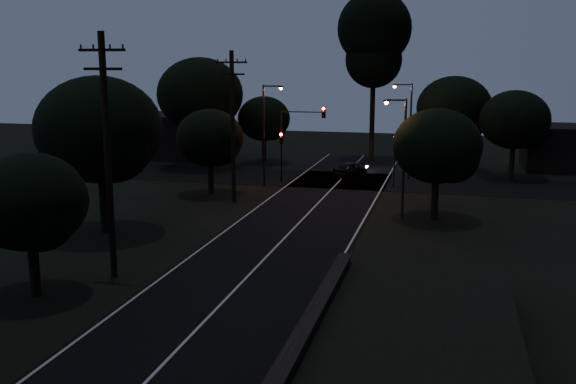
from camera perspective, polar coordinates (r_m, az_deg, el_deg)
The scene contains 21 objects.
road_surface at distance 43.50m, azimuth 2.30°, elevation -1.42°, with size 60.00×70.00×0.03m.
utility_pole_mid at distance 29.60m, azimuth -15.75°, elevation 3.37°, with size 2.20×0.30×11.00m.
utility_pole_far at distance 45.06m, azimuth -4.94°, elevation 6.05°, with size 2.20×0.30×10.50m.
tree_left_b at distance 28.33m, azimuth -21.87°, elevation -1.05°, with size 4.79×4.79×6.09m.
tree_left_c at distance 37.60m, azimuth -16.22°, elevation 5.09°, with size 7.12×7.12×8.99m.
tree_left_d at distance 47.77m, azimuth -6.81°, elevation 4.65°, with size 5.00×5.00×6.35m.
tree_far_nw at distance 63.02m, azimuth -2.03°, elevation 6.42°, with size 5.13×5.13×6.49m.
tree_far_w at distance 60.61m, azimuth -7.63°, elevation 8.44°, with size 8.01×8.01×10.21m.
tree_far_ne at distance 60.41m, azimuth 14.77°, elevation 7.10°, with size 6.75×6.75×8.54m.
tree_far_e at distance 57.75m, azimuth 19.71°, elevation 5.93°, with size 5.86×5.86×7.44m.
tree_right_a at distance 40.62m, azimuth 13.39°, elevation 3.81°, with size 5.47×5.47×6.95m.
tall_pine at distance 65.90m, azimuth 7.67°, elevation 13.35°, with size 7.33×7.33×16.67m.
building_left at distance 69.08m, azimuth -10.50°, elevation 5.01°, with size 10.00×8.00×4.40m, color black.
building_right at distance 64.86m, azimuth 24.16°, elevation 3.62°, with size 9.00×7.00×4.00m, color black.
signal_left at distance 52.55m, azimuth -0.60°, elevation 3.94°, with size 0.28×0.35×4.10m.
signal_right at distance 51.01m, azimuth 9.46°, elevation 3.56°, with size 0.28×0.35×4.10m.
signal_mast at distance 51.98m, azimuth 1.20°, elevation 5.52°, with size 3.70×0.35×6.25m.
streetlight_a at distance 50.63m, azimuth -1.96°, elevation 5.70°, with size 1.66×0.26×8.00m.
streetlight_b at distance 54.74m, azimuth 10.63°, elevation 5.94°, with size 1.66×0.26×8.00m.
streetlight_c at distance 40.85m, azimuth 10.06°, elevation 3.76°, with size 1.46×0.26×7.50m.
car at distance 55.94m, azimuth 5.56°, elevation 2.08°, with size 1.53×3.81×1.30m, color black.
Camera 1 is at (8.68, -10.40, 9.64)m, focal length 40.00 mm.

